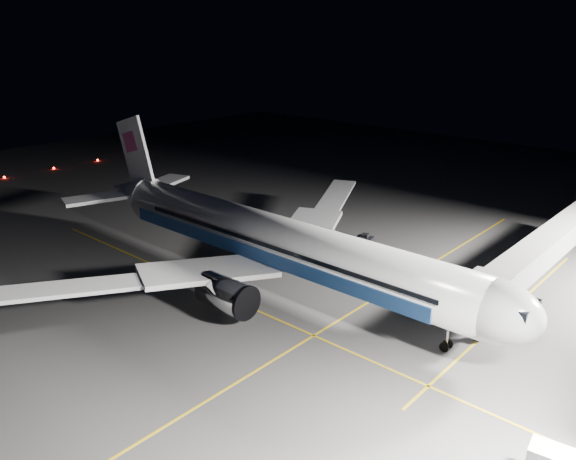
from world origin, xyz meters
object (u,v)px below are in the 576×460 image
Objects in this scene: airliner at (271,240)px; safety_cone_a at (377,259)px; baggage_tug at (365,240)px; safety_cone_c at (258,256)px; jet_bridge at (540,251)px; safety_cone_b at (313,256)px.

safety_cone_a is (5.58, 13.22, -4.88)m from airliner.
airliner is 25.08× the size of baggage_tug.
safety_cone_c is at bearing -131.39° from baggage_tug.
airliner is 29.31m from jet_bridge.
safety_cone_a is 0.85× the size of safety_cone_b.
baggage_tug is 14.82m from safety_cone_c.
airliner reaches higher than safety_cone_c.
jet_bridge reaches higher than safety_cone_a.
airliner is 1.79× the size of jet_bridge.
baggage_tug is 4.21× the size of safety_cone_c.
safety_cone_c is at bearing -154.24° from jet_bridge.
safety_cone_b is 6.89m from safety_cone_c.
safety_cone_a is (4.31, -3.65, -0.44)m from baggage_tug.
safety_cone_a is 0.97× the size of safety_cone_c.
baggage_tug is 4.36× the size of safety_cone_a.
jet_bridge is at bearing 21.59° from safety_cone_b.
baggage_tug reaches higher than safety_cone_c.
safety_cone_b is (-0.90, 8.57, -4.83)m from airliner.
jet_bridge is 14.03× the size of baggage_tug.
safety_cone_c is at bearing -141.62° from safety_cone_a.
safety_cone_b is at bearing -158.41° from jet_bridge.
safety_cone_b is at bearing -144.34° from safety_cone_a.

